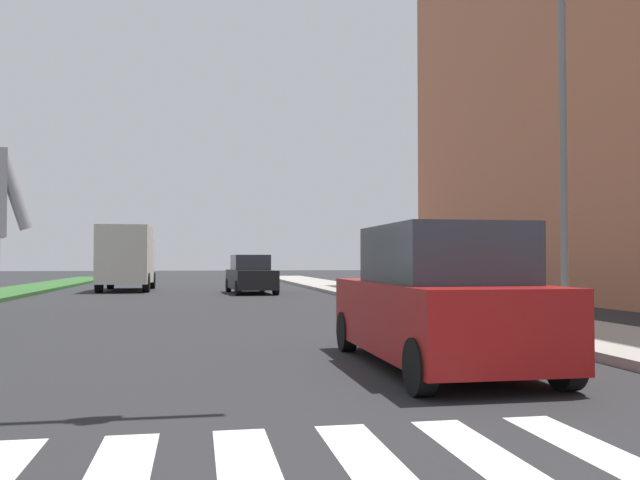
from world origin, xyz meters
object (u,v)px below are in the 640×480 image
truck_box_delivery (127,257)px  sedan_midblock (251,276)px  suv_crossing (438,301)px  street_lamp_right (558,95)px

truck_box_delivery → sedan_midblock: bearing=-32.8°
sedan_midblock → suv_crossing: bearing=-87.5°
suv_crossing → sedan_midblock: bearing=92.5°
suv_crossing → truck_box_delivery: 25.94m
street_lamp_right → sedan_midblock: street_lamp_right is taller
truck_box_delivery → suv_crossing: bearing=-75.1°
street_lamp_right → suv_crossing: size_ratio=1.63×
street_lamp_right → sedan_midblock: bearing=102.9°
suv_crossing → street_lamp_right: bearing=37.9°
street_lamp_right → truck_box_delivery: size_ratio=1.21×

